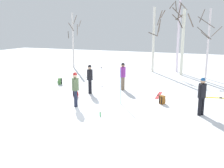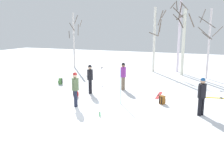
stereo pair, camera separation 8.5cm
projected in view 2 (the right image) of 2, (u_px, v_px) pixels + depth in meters
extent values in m
plane|color=white|center=(97.00, 112.00, 11.86)|extent=(60.00, 60.00, 0.00)
cylinder|color=black|center=(91.00, 86.00, 15.32)|extent=(0.16, 0.16, 0.82)
cylinder|color=black|center=(90.00, 87.00, 15.14)|extent=(0.16, 0.16, 0.82)
cylinder|color=black|center=(90.00, 75.00, 15.07)|extent=(0.34, 0.34, 0.62)
sphere|color=beige|center=(90.00, 68.00, 14.98)|extent=(0.22, 0.22, 0.22)
sphere|color=black|center=(90.00, 67.00, 14.97)|extent=(0.21, 0.21, 0.21)
cylinder|color=black|center=(91.00, 74.00, 15.28)|extent=(0.10, 0.10, 0.56)
cylinder|color=black|center=(89.00, 76.00, 14.88)|extent=(0.10, 0.10, 0.56)
cylinder|color=#72604C|center=(124.00, 83.00, 16.19)|extent=(0.16, 0.16, 0.82)
cylinder|color=#72604C|center=(123.00, 84.00, 16.03)|extent=(0.16, 0.16, 0.82)
cylinder|color=purple|center=(123.00, 72.00, 15.96)|extent=(0.34, 0.34, 0.62)
sphere|color=#997051|center=(123.00, 65.00, 15.87)|extent=(0.22, 0.22, 0.22)
sphere|color=black|center=(123.00, 64.00, 15.85)|extent=(0.21, 0.21, 0.21)
cylinder|color=purple|center=(125.00, 72.00, 16.15)|extent=(0.10, 0.10, 0.56)
cylinder|color=purple|center=(122.00, 73.00, 15.78)|extent=(0.10, 0.10, 0.56)
cylinder|color=black|center=(202.00, 106.00, 11.45)|extent=(0.16, 0.16, 0.82)
cylinder|color=black|center=(200.00, 107.00, 11.36)|extent=(0.16, 0.16, 0.82)
cylinder|color=black|center=(202.00, 91.00, 11.25)|extent=(0.34, 0.34, 0.62)
sphere|color=tan|center=(203.00, 81.00, 11.16)|extent=(0.22, 0.22, 0.22)
sphere|color=#265999|center=(203.00, 80.00, 11.14)|extent=(0.21, 0.21, 0.21)
cylinder|color=black|center=(205.00, 91.00, 11.36)|extent=(0.10, 0.10, 0.56)
cylinder|color=black|center=(199.00, 92.00, 11.14)|extent=(0.10, 0.10, 0.56)
cylinder|color=#1E2338|center=(76.00, 98.00, 12.81)|extent=(0.16, 0.16, 0.82)
cylinder|color=#1E2338|center=(76.00, 99.00, 12.64)|extent=(0.16, 0.16, 0.82)
cylinder|color=#566B47|center=(75.00, 84.00, 12.57)|extent=(0.34, 0.34, 0.62)
sphere|color=beige|center=(75.00, 76.00, 12.48)|extent=(0.22, 0.22, 0.22)
sphere|color=#B22626|center=(75.00, 74.00, 12.47)|extent=(0.21, 0.21, 0.21)
cylinder|color=#566B47|center=(76.00, 84.00, 12.78)|extent=(0.10, 0.10, 0.56)
cylinder|color=#566B47|center=(75.00, 85.00, 12.37)|extent=(0.10, 0.10, 0.56)
cube|color=blue|center=(120.00, 87.00, 13.14)|extent=(0.05, 0.09, 1.71)
cube|color=blue|center=(121.00, 70.00, 12.95)|extent=(0.04, 0.06, 0.10)
cube|color=blue|center=(120.00, 87.00, 13.08)|extent=(0.05, 0.09, 1.71)
cube|color=blue|center=(121.00, 70.00, 12.89)|extent=(0.04, 0.06, 0.10)
cube|color=red|center=(158.00, 95.00, 14.85)|extent=(0.17, 1.66, 0.02)
cube|color=#333338|center=(158.00, 95.00, 14.80)|extent=(0.07, 0.12, 0.03)
cube|color=red|center=(160.00, 95.00, 14.82)|extent=(0.17, 1.66, 0.02)
cube|color=#333338|center=(160.00, 95.00, 14.76)|extent=(0.07, 0.12, 0.03)
cube|color=yellow|center=(222.00, 98.00, 14.25)|extent=(1.86, 0.37, 0.02)
cube|color=#333338|center=(221.00, 98.00, 14.26)|extent=(0.13, 0.08, 0.03)
cube|color=yellow|center=(222.00, 99.00, 14.15)|extent=(1.86, 0.37, 0.02)
cube|color=#333338|center=(221.00, 98.00, 14.16)|extent=(0.13, 0.08, 0.03)
cylinder|color=#B2B2BC|center=(102.00, 78.00, 16.67)|extent=(0.02, 0.10, 1.28)
cylinder|color=black|center=(102.00, 67.00, 16.52)|extent=(0.04, 0.04, 0.10)
cylinder|color=black|center=(102.00, 86.00, 16.79)|extent=(0.07, 0.07, 0.01)
cylinder|color=#B2B2BC|center=(101.00, 78.00, 16.53)|extent=(0.02, 0.10, 1.28)
cylinder|color=black|center=(101.00, 68.00, 16.39)|extent=(0.04, 0.04, 0.10)
cylinder|color=black|center=(101.00, 87.00, 16.66)|extent=(0.07, 0.07, 0.01)
cube|color=#99591E|center=(162.00, 100.00, 13.13)|extent=(0.33, 0.30, 0.44)
cube|color=#99591E|center=(164.00, 101.00, 13.22)|extent=(0.20, 0.15, 0.20)
cube|color=black|center=(162.00, 101.00, 13.00)|extent=(0.04, 0.04, 0.37)
cube|color=black|center=(160.00, 100.00, 13.11)|extent=(0.04, 0.04, 0.37)
cube|color=red|center=(75.00, 93.00, 14.57)|extent=(0.32, 0.33, 0.44)
cube|color=red|center=(78.00, 94.00, 14.63)|extent=(0.18, 0.18, 0.20)
cube|color=black|center=(74.00, 93.00, 14.47)|extent=(0.04, 0.04, 0.37)
cube|color=black|center=(73.00, 93.00, 14.60)|extent=(0.04, 0.04, 0.37)
cube|color=#4C7F3F|center=(61.00, 81.00, 17.70)|extent=(0.28, 0.31, 0.44)
cube|color=#4C7F3F|center=(59.00, 82.00, 17.72)|extent=(0.12, 0.20, 0.20)
cube|color=black|center=(62.00, 81.00, 17.77)|extent=(0.03, 0.04, 0.37)
cube|color=black|center=(62.00, 81.00, 17.63)|extent=(0.03, 0.04, 0.37)
cylinder|color=green|center=(100.00, 114.00, 11.30)|extent=(0.06, 0.06, 0.19)
cylinder|color=black|center=(100.00, 112.00, 11.27)|extent=(0.04, 0.04, 0.02)
cylinder|color=silver|center=(74.00, 41.00, 24.55)|extent=(0.17, 0.17, 5.20)
cylinder|color=brown|center=(76.00, 20.00, 24.32)|extent=(0.61, 0.36, 0.82)
cylinder|color=brown|center=(81.00, 24.00, 24.38)|extent=(0.91, 1.17, 0.60)
cylinder|color=brown|center=(69.00, 35.00, 24.35)|extent=(0.53, 0.76, 0.66)
cylinder|color=brown|center=(78.00, 30.00, 24.41)|extent=(0.55, 0.81, 1.06)
cylinder|color=brown|center=(72.00, 27.00, 24.04)|extent=(0.56, 0.07, 0.76)
cylinder|color=silver|center=(154.00, 40.00, 22.17)|extent=(0.21, 0.21, 5.55)
cylinder|color=brown|center=(161.00, 18.00, 21.86)|extent=(0.64, 0.91, 1.22)
cylinder|color=brown|center=(159.00, 30.00, 22.00)|extent=(0.41, 0.81, 1.11)
cylinder|color=brown|center=(160.00, 26.00, 21.88)|extent=(0.40, 0.97, 1.06)
cylinder|color=brown|center=(164.00, 14.00, 21.72)|extent=(0.68, 1.38, 0.60)
cylinder|color=brown|center=(154.00, 34.00, 21.71)|extent=(0.80, 0.11, 0.36)
cylinder|color=silver|center=(180.00, 29.00, 21.95)|extent=(0.21, 0.21, 7.36)
cylinder|color=brown|center=(176.00, 17.00, 21.60)|extent=(0.65, 0.69, 0.54)
cylinder|color=brown|center=(179.00, 13.00, 21.25)|extent=(1.04, 0.21, 1.00)
cylinder|color=brown|center=(177.00, 6.00, 21.56)|extent=(0.29, 0.72, 0.85)
cylinder|color=brown|center=(184.00, 6.00, 21.18)|extent=(0.64, 0.70, 0.67)
cylinder|color=brown|center=(173.00, 5.00, 21.83)|extent=(0.21, 1.39, 0.64)
cylinder|color=silver|center=(183.00, 43.00, 20.66)|extent=(0.25, 0.25, 5.29)
cylinder|color=brown|center=(181.00, 16.00, 20.62)|extent=(0.75, 0.74, 0.61)
cylinder|color=brown|center=(192.00, 20.00, 19.93)|extent=(0.44, 1.14, 1.04)
cylinder|color=brown|center=(181.00, 23.00, 20.23)|extent=(0.54, 0.62, 0.76)
cylinder|color=brown|center=(181.00, 10.00, 20.28)|extent=(0.16, 0.84, 1.13)
cylinder|color=silver|center=(209.00, 44.00, 19.24)|extent=(0.15, 0.15, 5.22)
cylinder|color=brown|center=(205.00, 33.00, 18.70)|extent=(1.11, 0.70, 0.90)
cylinder|color=brown|center=(206.00, 35.00, 18.91)|extent=(0.67, 0.54, 0.51)
cylinder|color=brown|center=(203.00, 16.00, 19.11)|extent=(0.30, 1.21, 1.04)
cylinder|color=brown|center=(207.00, 22.00, 18.43)|extent=(1.26, 0.52, 0.86)
cylinder|color=brown|center=(217.00, 32.00, 19.16)|extent=(0.74, 1.06, 0.79)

